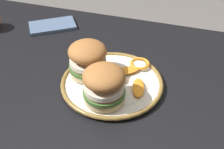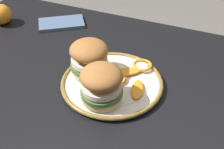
# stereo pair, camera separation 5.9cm
# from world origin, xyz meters

# --- Properties ---
(dining_table) EXTENTS (1.35, 0.81, 0.76)m
(dining_table) POSITION_xyz_m (0.00, 0.00, 0.65)
(dining_table) COLOR black
(dining_table) RESTS_ON ground
(dinner_plate) EXTENTS (0.29, 0.29, 0.02)m
(dinner_plate) POSITION_xyz_m (0.03, -0.01, 0.77)
(dinner_plate) COLOR silver
(dinner_plate) RESTS_ON dining_table
(sandwich_half_left) EXTENTS (0.15, 0.15, 0.10)m
(sandwich_half_left) POSITION_xyz_m (0.03, 0.06, 0.83)
(sandwich_half_left) COLOR beige
(sandwich_half_left) RESTS_ON dinner_plate
(sandwich_half_right) EXTENTS (0.15, 0.15, 0.10)m
(sandwich_half_right) POSITION_xyz_m (0.11, -0.03, 0.83)
(sandwich_half_right) COLOR beige
(sandwich_half_right) RESTS_ON dinner_plate
(orange_peel_curled) EXTENTS (0.07, 0.07, 0.01)m
(orange_peel_curled) POSITION_xyz_m (-0.02, -0.11, 0.78)
(orange_peel_curled) COLOR orange
(orange_peel_curled) RESTS_ON dinner_plate
(orange_peel_strip_long) EXTENTS (0.05, 0.08, 0.01)m
(orange_peel_strip_long) POSITION_xyz_m (-0.04, -0.00, 0.78)
(orange_peel_strip_long) COLOR orange
(orange_peel_strip_long) RESTS_ON dinner_plate
(orange_peel_strip_short) EXTENTS (0.08, 0.07, 0.01)m
(orange_peel_strip_short) POSITION_xyz_m (0.01, -0.06, 0.78)
(orange_peel_strip_short) COLOR orange
(orange_peel_strip_short) RESTS_ON dinner_plate
(orange_peel_small_curl) EXTENTS (0.05, 0.05, 0.01)m
(orange_peel_small_curl) POSITION_xyz_m (0.02, -0.02, 0.78)
(orange_peel_small_curl) COLOR orange
(orange_peel_small_curl) RESTS_ON dinner_plate
(folded_napkin) EXTENTS (0.19, 0.17, 0.01)m
(folded_napkin) POSITION_xyz_m (0.34, -0.26, 0.77)
(folded_napkin) COLOR slate
(folded_napkin) RESTS_ON dining_table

